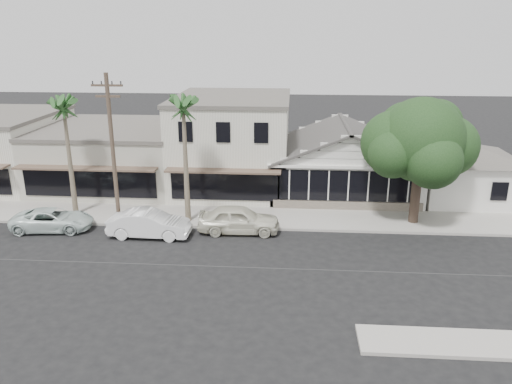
# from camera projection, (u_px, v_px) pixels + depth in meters

# --- Properties ---
(ground) EXTENTS (140.00, 140.00, 0.00)m
(ground) POSITION_uv_depth(u_px,v_px,m) (262.00, 268.00, 24.71)
(ground) COLOR black
(ground) RESTS_ON ground
(sidewalk_north) EXTENTS (90.00, 3.50, 0.15)m
(sidewalk_north) POSITION_uv_depth(u_px,v_px,m) (143.00, 215.00, 31.64)
(sidewalk_north) COLOR #9E9991
(sidewalk_north) RESTS_ON ground
(corner_shop) EXTENTS (10.40, 8.60, 5.10)m
(corner_shop) POSITION_uv_depth(u_px,v_px,m) (343.00, 157.00, 35.38)
(corner_shop) COLOR white
(corner_shop) RESTS_ON ground
(side_cottage) EXTENTS (6.00, 6.00, 3.00)m
(side_cottage) POSITION_uv_depth(u_px,v_px,m) (464.00, 179.00, 34.24)
(side_cottage) COLOR white
(side_cottage) RESTS_ON ground
(row_building_near) EXTENTS (8.00, 10.00, 6.50)m
(row_building_near) POSITION_uv_depth(u_px,v_px,m) (233.00, 144.00, 36.71)
(row_building_near) COLOR silver
(row_building_near) RESTS_ON ground
(row_building_midnear) EXTENTS (10.00, 10.00, 4.20)m
(row_building_midnear) POSITION_uv_depth(u_px,v_px,m) (115.00, 157.00, 37.69)
(row_building_midnear) COLOR #AFAB9D
(row_building_midnear) RESTS_ON ground
(utility_pole) EXTENTS (1.80, 0.24, 9.00)m
(utility_pole) POSITION_uv_depth(u_px,v_px,m) (113.00, 147.00, 28.78)
(utility_pole) COLOR brown
(utility_pole) RESTS_ON ground
(car_0) EXTENTS (4.75, 2.01, 1.60)m
(car_0) POSITION_uv_depth(u_px,v_px,m) (239.00, 219.00, 28.85)
(car_0) COLOR silver
(car_0) RESTS_ON ground
(car_1) EXTENTS (4.68, 1.73, 1.53)m
(car_1) POSITION_uv_depth(u_px,v_px,m) (149.00, 224.00, 28.27)
(car_1) COLOR white
(car_1) RESTS_ON ground
(car_2) EXTENTS (4.78, 2.55, 1.28)m
(car_2) POSITION_uv_depth(u_px,v_px,m) (53.00, 220.00, 29.23)
(car_2) COLOR silver
(car_2) RESTS_ON ground
(shade_tree) EXTENTS (6.91, 6.25, 7.67)m
(shade_tree) POSITION_uv_depth(u_px,v_px,m) (419.00, 142.00, 28.98)
(shade_tree) COLOR #423428
(shade_tree) RESTS_ON ground
(palm_east) EXTENTS (3.17, 3.17, 8.15)m
(palm_east) POSITION_uv_depth(u_px,v_px,m) (183.00, 108.00, 28.34)
(palm_east) COLOR #726651
(palm_east) RESTS_ON ground
(palm_mid) EXTENTS (2.83, 2.83, 7.94)m
(palm_mid) POSITION_uv_depth(u_px,v_px,m) (64.00, 108.00, 29.57)
(palm_mid) COLOR #726651
(palm_mid) RESTS_ON ground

